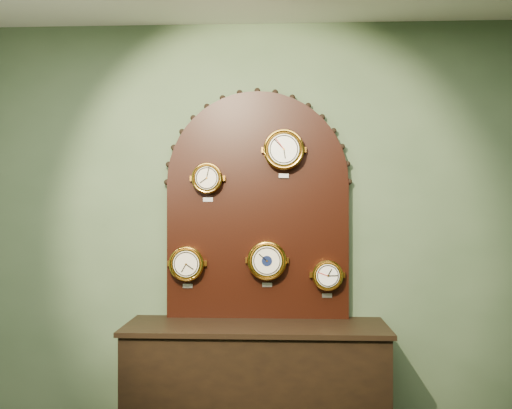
{
  "coord_description": "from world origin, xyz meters",
  "views": [
    {
      "loc": [
        0.16,
        -1.27,
        1.57
      ],
      "look_at": [
        0.0,
        2.25,
        1.58
      ],
      "focal_mm": 39.33,
      "sensor_mm": 36.0,
      "label": 1
    }
  ],
  "objects_px": {
    "roman_clock": "(207,178)",
    "tide_clock": "(327,275)",
    "display_board": "(257,198)",
    "arabic_clock": "(284,150)",
    "shop_counter": "(256,393)",
    "hygrometer": "(187,264)",
    "barometer": "(267,261)"
  },
  "relations": [
    {
      "from": "hygrometer",
      "to": "barometer",
      "type": "bearing_deg",
      "value": -0.08
    },
    {
      "from": "shop_counter",
      "to": "barometer",
      "type": "bearing_deg",
      "value": 66.63
    },
    {
      "from": "hygrometer",
      "to": "tide_clock",
      "type": "distance_m",
      "value": 0.92
    },
    {
      "from": "roman_clock",
      "to": "tide_clock",
      "type": "bearing_deg",
      "value": 0.01
    },
    {
      "from": "display_board",
      "to": "tide_clock",
      "type": "bearing_deg",
      "value": -8.18
    },
    {
      "from": "shop_counter",
      "to": "barometer",
      "type": "relative_size",
      "value": 5.24
    },
    {
      "from": "display_board",
      "to": "arabic_clock",
      "type": "bearing_deg",
      "value": -21.06
    },
    {
      "from": "roman_clock",
      "to": "barometer",
      "type": "height_order",
      "value": "roman_clock"
    },
    {
      "from": "hygrometer",
      "to": "arabic_clock",
      "type": "bearing_deg",
      "value": -0.08
    },
    {
      "from": "display_board",
      "to": "hygrometer",
      "type": "distance_m",
      "value": 0.64
    },
    {
      "from": "shop_counter",
      "to": "tide_clock",
      "type": "xyz_separation_m",
      "value": [
        0.46,
        0.15,
        0.72
      ]
    },
    {
      "from": "shop_counter",
      "to": "roman_clock",
      "type": "xyz_separation_m",
      "value": [
        -0.33,
        0.15,
        1.35
      ]
    },
    {
      "from": "roman_clock",
      "to": "arabic_clock",
      "type": "bearing_deg",
      "value": -0.18
    },
    {
      "from": "display_board",
      "to": "arabic_clock",
      "type": "distance_m",
      "value": 0.36
    },
    {
      "from": "barometer",
      "to": "tide_clock",
      "type": "bearing_deg",
      "value": 0.22
    },
    {
      "from": "roman_clock",
      "to": "arabic_clock",
      "type": "height_order",
      "value": "arabic_clock"
    },
    {
      "from": "tide_clock",
      "to": "shop_counter",
      "type": "bearing_deg",
      "value": -161.41
    },
    {
      "from": "hygrometer",
      "to": "tide_clock",
      "type": "bearing_deg",
      "value": 0.05
    },
    {
      "from": "display_board",
      "to": "roman_clock",
      "type": "bearing_deg",
      "value": -168.55
    },
    {
      "from": "arabic_clock",
      "to": "hygrometer",
      "type": "height_order",
      "value": "arabic_clock"
    },
    {
      "from": "display_board",
      "to": "arabic_clock",
      "type": "height_order",
      "value": "display_board"
    },
    {
      "from": "roman_clock",
      "to": "tide_clock",
      "type": "relative_size",
      "value": 1.01
    },
    {
      "from": "display_board",
      "to": "arabic_clock",
      "type": "relative_size",
      "value": 4.85
    },
    {
      "from": "shop_counter",
      "to": "roman_clock",
      "type": "bearing_deg",
      "value": 154.68
    },
    {
      "from": "roman_clock",
      "to": "hygrometer",
      "type": "bearing_deg",
      "value": -179.69
    },
    {
      "from": "roman_clock",
      "to": "hygrometer",
      "type": "distance_m",
      "value": 0.58
    },
    {
      "from": "roman_clock",
      "to": "tide_clock",
      "type": "height_order",
      "value": "roman_clock"
    },
    {
      "from": "display_board",
      "to": "hygrometer",
      "type": "bearing_deg",
      "value": -171.76
    },
    {
      "from": "shop_counter",
      "to": "hygrometer",
      "type": "bearing_deg",
      "value": 161.59
    },
    {
      "from": "arabic_clock",
      "to": "barometer",
      "type": "height_order",
      "value": "arabic_clock"
    },
    {
      "from": "shop_counter",
      "to": "hygrometer",
      "type": "xyz_separation_m",
      "value": [
        -0.46,
        0.15,
        0.79
      ]
    },
    {
      "from": "display_board",
      "to": "hygrometer",
      "type": "relative_size",
      "value": 5.45
    }
  ]
}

